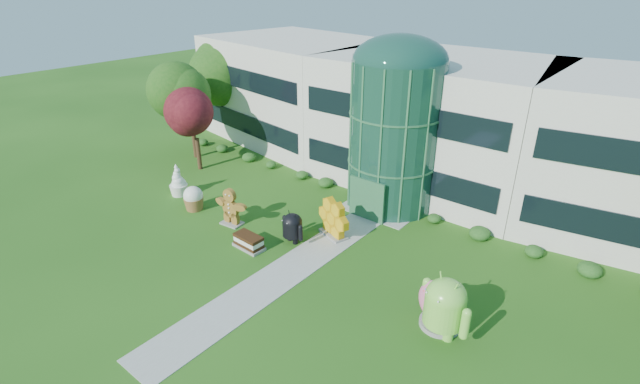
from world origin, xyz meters
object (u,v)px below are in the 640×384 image
Objects in this scene: android_green at (445,303)px; android_black at (292,226)px; donut at (442,304)px; gingerbread at (231,206)px.

android_green is 10.64m from android_black.
donut is at bearing 4.84° from android_black.
android_green is 1.36× the size of donut.
gingerbread is at bearing -157.82° from android_black.
android_green is at bearing -9.22° from gingerbread.
android_black is 0.90× the size of donut.
android_green is 1.52× the size of android_black.
android_black is at bearing -167.49° from android_green.
android_green reaches higher than android_black.
donut is at bearing -7.58° from gingerbread.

